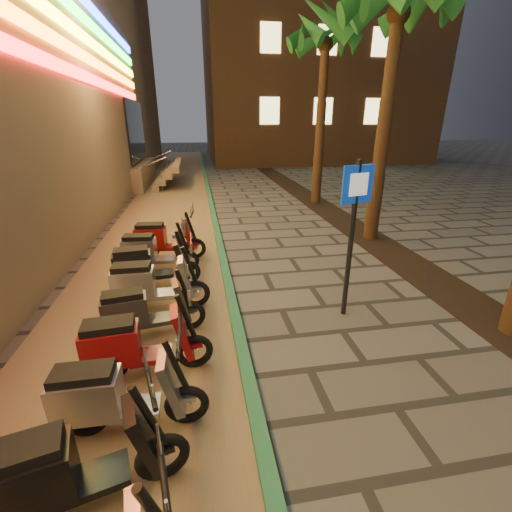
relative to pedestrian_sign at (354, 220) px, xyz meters
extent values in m
plane|color=#474442|center=(-1.08, -3.04, -1.77)|extent=(120.00, 120.00, 0.00)
cube|color=#8C7251|center=(-3.68, 6.96, -1.76)|extent=(3.40, 60.00, 0.01)
cube|color=#2A7049|center=(-1.98, 6.96, -1.72)|extent=(0.18, 60.00, 0.10)
cube|color=black|center=(2.52, 1.96, -1.76)|extent=(1.20, 40.00, 0.02)
cube|color=black|center=(-5.53, 14.96, 1.03)|extent=(0.08, 5.00, 3.00)
cube|color=gray|center=(-7.58, 14.96, -1.17)|extent=(5.00, 6.00, 1.20)
cube|color=#FF1414|center=(-5.53, 2.96, 2.73)|extent=(0.06, 26.00, 0.28)
cube|color=orange|center=(-5.53, 2.96, 3.28)|extent=(0.06, 26.00, 0.28)
cube|color=gray|center=(-4.58, 14.96, -1.62)|extent=(0.35, 5.00, 0.30)
cube|color=gray|center=(-4.23, 14.96, -1.32)|extent=(0.35, 5.00, 0.30)
cube|color=gray|center=(-3.88, 14.96, -1.02)|extent=(0.35, 5.00, 0.30)
cube|color=gray|center=(-3.53, 14.96, -0.72)|extent=(0.35, 5.00, 0.30)
cylinder|color=silver|center=(-4.98, 12.96, -0.52)|extent=(2.09, 0.06, 0.81)
cylinder|color=silver|center=(-4.98, 16.96, -0.52)|extent=(2.09, 0.06, 0.81)
cube|color=brown|center=(7.92, 28.96, 10.73)|extent=(18.00, 16.00, 25.00)
cube|color=#F0DC84|center=(2.92, 20.93, 2.23)|extent=(1.40, 0.06, 1.80)
cube|color=#F0DC84|center=(6.92, 20.93, 2.23)|extent=(1.40, 0.06, 1.80)
cube|color=#F0DC84|center=(10.92, 20.93, 2.23)|extent=(1.40, 0.06, 1.80)
cube|color=#F0DC84|center=(2.92, 20.93, 6.73)|extent=(1.40, 0.06, 1.80)
cube|color=#F0DC84|center=(6.92, 20.93, 6.73)|extent=(1.40, 0.06, 1.80)
cube|color=#F0DC84|center=(10.92, 20.93, 6.73)|extent=(1.40, 0.06, 1.80)
cylinder|color=#472D19|center=(2.52, 3.96, 1.08)|extent=(0.40, 0.40, 5.70)
sphere|color=#472D19|center=(2.52, 3.96, 3.93)|extent=(0.56, 0.56, 0.56)
cone|color=#1A5219|center=(3.20, 4.53, 4.38)|extent=(1.70, 1.86, 1.52)
cone|color=#1A5219|center=(2.67, 4.84, 4.38)|extent=(2.00, 0.93, 1.52)
cone|color=#1A5219|center=(2.08, 4.73, 4.38)|extent=(1.97, 1.48, 1.52)
cylinder|color=#472D19|center=(2.52, 8.96, 1.21)|extent=(0.40, 0.40, 5.95)
sphere|color=#472D19|center=(2.52, 8.96, 4.18)|extent=(0.56, 0.56, 0.56)
cone|color=#1A5219|center=(3.41, 8.96, 4.63)|extent=(0.60, 1.93, 1.52)
cone|color=#1A5219|center=(3.20, 9.53, 4.63)|extent=(1.70, 1.86, 1.52)
cone|color=#1A5219|center=(2.67, 9.84, 4.63)|extent=(2.00, 0.93, 1.52)
cone|color=#1A5219|center=(2.08, 9.73, 4.63)|extent=(1.97, 1.48, 1.52)
cone|color=#1A5219|center=(1.69, 9.27, 4.63)|extent=(1.22, 2.02, 1.52)
cone|color=#1A5219|center=(1.69, 8.66, 4.63)|extent=(1.22, 2.02, 1.52)
cone|color=#1A5219|center=(2.08, 8.20, 4.63)|extent=(1.97, 1.48, 1.52)
cone|color=#1A5219|center=(2.67, 8.09, 4.63)|extent=(2.00, 0.93, 1.52)
cone|color=#1A5219|center=(3.20, 8.39, 4.63)|extent=(1.70, 1.86, 1.52)
cylinder|color=black|center=(0.00, 0.01, -0.40)|extent=(0.09, 0.09, 2.73)
cube|color=#0C35A6|center=(0.00, -0.01, 0.58)|extent=(0.59, 0.20, 0.60)
cube|color=white|center=(0.01, -0.03, 0.58)|extent=(0.34, 0.12, 0.35)
cylinder|color=black|center=(-2.81, -3.56, -0.60)|extent=(0.16, 0.60, 0.05)
torus|color=black|center=(-4.09, -2.91, -1.50)|extent=(0.54, 0.23, 0.53)
cylinder|color=silver|center=(-4.09, -2.91, -1.50)|extent=(0.16, 0.13, 0.14)
torus|color=black|center=(-2.98, -2.63, -1.50)|extent=(0.54, 0.23, 0.53)
cylinder|color=silver|center=(-2.98, -2.63, -1.50)|extent=(0.16, 0.13, 0.14)
cube|color=black|center=(-3.54, -2.77, -1.46)|extent=(0.63, 0.47, 0.08)
cube|color=black|center=(-4.01, -2.89, -1.21)|extent=(0.79, 0.55, 0.51)
cube|color=black|center=(-4.01, -2.89, -0.91)|extent=(0.69, 0.47, 0.12)
cube|color=black|center=(-3.12, -2.66, -1.16)|extent=(0.36, 0.46, 0.72)
cylinder|color=black|center=(-3.05, -2.64, -0.95)|extent=(0.29, 0.14, 0.75)
cylinder|color=black|center=(-3.00, -2.63, -0.63)|extent=(0.19, 0.58, 0.04)
cube|color=black|center=(-2.98, -2.63, -1.38)|extent=(0.25, 0.19, 0.06)
torus|color=black|center=(-3.87, -1.99, -1.51)|extent=(0.51, 0.10, 0.51)
cylinder|color=silver|center=(-3.87, -1.99, -1.51)|extent=(0.14, 0.10, 0.14)
torus|color=black|center=(-2.76, -1.99, -1.51)|extent=(0.51, 0.10, 0.51)
cylinder|color=silver|center=(-2.76, -1.99, -1.51)|extent=(0.14, 0.10, 0.14)
cube|color=#A2A1A9|center=(-3.33, -1.99, -1.47)|extent=(0.54, 0.34, 0.08)
cube|color=#A2A1A9|center=(-3.79, -1.99, -1.23)|extent=(0.69, 0.38, 0.49)
cube|color=black|center=(-3.79, -1.99, -0.94)|extent=(0.61, 0.32, 0.12)
cube|color=#A2A1A9|center=(-2.90, -1.99, -1.18)|extent=(0.26, 0.39, 0.69)
cylinder|color=black|center=(-2.83, -1.99, -0.98)|extent=(0.27, 0.07, 0.73)
cylinder|color=black|center=(-2.78, -1.99, -0.67)|extent=(0.05, 0.57, 0.04)
cube|color=#A2A1A9|center=(-2.76, -1.99, -1.39)|extent=(0.22, 0.14, 0.06)
torus|color=black|center=(-3.80, -1.13, -1.51)|extent=(0.53, 0.15, 0.53)
cylinder|color=silver|center=(-3.80, -1.13, -1.51)|extent=(0.15, 0.11, 0.14)
torus|color=black|center=(-2.67, -1.02, -1.51)|extent=(0.53, 0.15, 0.53)
cylinder|color=silver|center=(-2.67, -1.02, -1.51)|extent=(0.15, 0.11, 0.14)
cube|color=maroon|center=(-3.25, -1.08, -1.47)|extent=(0.58, 0.39, 0.08)
cube|color=maroon|center=(-3.72, -1.12, -1.21)|extent=(0.74, 0.45, 0.51)
cube|color=black|center=(-3.72, -1.12, -0.92)|extent=(0.65, 0.38, 0.12)
cube|color=maroon|center=(-2.82, -1.04, -1.16)|extent=(0.30, 0.43, 0.71)
cylinder|color=black|center=(-2.74, -1.03, -0.96)|extent=(0.28, 0.10, 0.75)
cylinder|color=black|center=(-2.69, -1.03, -0.64)|extent=(0.10, 0.59, 0.04)
cube|color=maroon|center=(-2.67, -1.02, -1.38)|extent=(0.23, 0.16, 0.06)
torus|color=black|center=(-3.80, -0.22, -1.52)|extent=(0.51, 0.18, 0.50)
cylinder|color=silver|center=(-3.80, -0.22, -1.52)|extent=(0.15, 0.12, 0.13)
torus|color=black|center=(-2.74, -0.04, -1.52)|extent=(0.51, 0.18, 0.50)
cylinder|color=silver|center=(-2.74, -0.04, -1.52)|extent=(0.15, 0.12, 0.13)
cube|color=#282B2D|center=(-3.27, -0.13, -1.48)|extent=(0.58, 0.41, 0.08)
cube|color=#282B2D|center=(-3.72, -0.20, -1.24)|extent=(0.72, 0.47, 0.48)
cube|color=black|center=(-3.72, -0.20, -0.96)|extent=(0.64, 0.40, 0.12)
cube|color=#282B2D|center=(-2.87, -0.06, -1.19)|extent=(0.32, 0.42, 0.68)
cylinder|color=black|center=(-2.80, -0.05, -1.00)|extent=(0.27, 0.11, 0.71)
cylinder|color=black|center=(-2.75, -0.04, -0.69)|extent=(0.14, 0.56, 0.04)
cube|color=#282B2D|center=(-2.74, -0.04, -1.40)|extent=(0.23, 0.17, 0.06)
torus|color=black|center=(-3.82, 0.72, -1.50)|extent=(0.54, 0.10, 0.54)
cylinder|color=silver|center=(-3.82, 0.72, -1.50)|extent=(0.15, 0.10, 0.15)
torus|color=black|center=(-2.65, 0.72, -1.50)|extent=(0.54, 0.10, 0.54)
cylinder|color=silver|center=(-2.65, 0.72, -1.50)|extent=(0.15, 0.10, 0.15)
cube|color=#BABABE|center=(-3.24, 0.72, -1.46)|extent=(0.57, 0.35, 0.08)
cube|color=#BABABE|center=(-3.73, 0.72, -1.20)|extent=(0.73, 0.40, 0.52)
cube|color=black|center=(-3.73, 0.72, -0.89)|extent=(0.65, 0.33, 0.12)
cube|color=#BABABE|center=(-2.80, 0.72, -1.14)|extent=(0.28, 0.42, 0.73)
cylinder|color=black|center=(-2.72, 0.72, -0.94)|extent=(0.29, 0.07, 0.77)
cylinder|color=black|center=(-2.67, 0.72, -0.60)|extent=(0.05, 0.60, 0.05)
cube|color=#BABABE|center=(-2.65, 0.72, -1.37)|extent=(0.23, 0.15, 0.06)
torus|color=black|center=(-3.96, 1.55, -1.50)|extent=(0.55, 0.18, 0.54)
cylinder|color=silver|center=(-3.96, 1.55, -1.50)|extent=(0.16, 0.12, 0.15)
torus|color=black|center=(-2.81, 1.71, -1.50)|extent=(0.55, 0.18, 0.54)
cylinder|color=silver|center=(-2.81, 1.71, -1.50)|extent=(0.16, 0.12, 0.15)
cube|color=black|center=(-3.39, 1.63, -1.46)|extent=(0.62, 0.43, 0.08)
cube|color=black|center=(-3.88, 1.56, -1.20)|extent=(0.78, 0.49, 0.52)
cube|color=black|center=(-3.88, 1.56, -0.89)|extent=(0.68, 0.42, 0.12)
cube|color=black|center=(-2.95, 1.69, -1.14)|extent=(0.33, 0.45, 0.73)
cylinder|color=black|center=(-2.88, 1.70, -0.94)|extent=(0.29, 0.11, 0.77)
cylinder|color=black|center=(-2.83, 1.71, -0.60)|extent=(0.13, 0.60, 0.05)
cube|color=black|center=(-2.81, 1.71, -1.37)|extent=(0.25, 0.18, 0.06)
torus|color=black|center=(-3.96, 2.52, -1.50)|extent=(0.54, 0.15, 0.53)
cylinder|color=silver|center=(-3.96, 2.52, -1.50)|extent=(0.15, 0.11, 0.14)
torus|color=black|center=(-2.82, 2.42, -1.50)|extent=(0.54, 0.15, 0.53)
cylinder|color=silver|center=(-2.82, 2.42, -1.50)|extent=(0.15, 0.11, 0.14)
cube|color=gray|center=(-3.40, 2.47, -1.46)|extent=(0.59, 0.39, 0.08)
cube|color=gray|center=(-3.88, 2.51, -1.21)|extent=(0.74, 0.45, 0.51)
cube|color=black|center=(-3.88, 2.51, -0.91)|extent=(0.66, 0.38, 0.12)
cube|color=gray|center=(-2.97, 2.43, -1.16)|extent=(0.30, 0.43, 0.72)
cylinder|color=black|center=(-2.89, 2.43, -0.96)|extent=(0.28, 0.09, 0.75)
cylinder|color=black|center=(-2.84, 2.42, -0.63)|extent=(0.09, 0.59, 0.04)
cube|color=gray|center=(-2.82, 2.42, -1.38)|extent=(0.23, 0.16, 0.06)
torus|color=black|center=(-3.81, 3.34, -1.50)|extent=(0.55, 0.16, 0.54)
cylinder|color=silver|center=(-3.81, 3.34, -1.50)|extent=(0.16, 0.12, 0.15)
torus|color=black|center=(-2.65, 3.22, -1.50)|extent=(0.55, 0.16, 0.54)
cylinder|color=silver|center=(-2.65, 3.22, -1.50)|extent=(0.16, 0.12, 0.15)
cube|color=maroon|center=(-3.24, 3.28, -1.46)|extent=(0.61, 0.41, 0.08)
cube|color=maroon|center=(-3.72, 3.33, -1.20)|extent=(0.76, 0.47, 0.52)
cube|color=black|center=(-3.72, 3.33, -0.89)|extent=(0.68, 0.40, 0.12)
cube|color=maroon|center=(-2.79, 3.24, -1.14)|extent=(0.32, 0.44, 0.73)
cylinder|color=black|center=(-2.72, 3.23, -0.94)|extent=(0.29, 0.10, 0.77)
cylinder|color=black|center=(-2.67, 3.23, -0.60)|extent=(0.11, 0.61, 0.05)
cube|color=maroon|center=(-2.65, 3.22, -1.37)|extent=(0.24, 0.17, 0.06)
camera|label=1|loc=(-2.49, -5.09, 1.50)|focal=24.00mm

